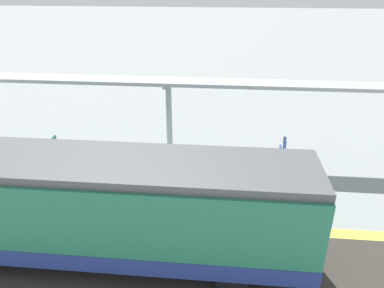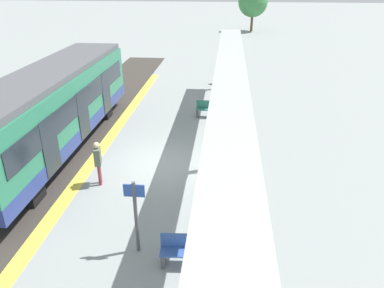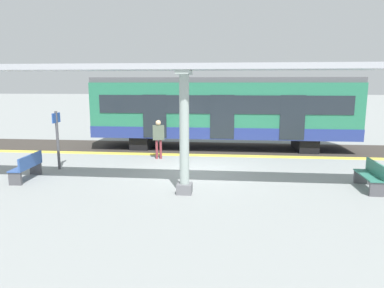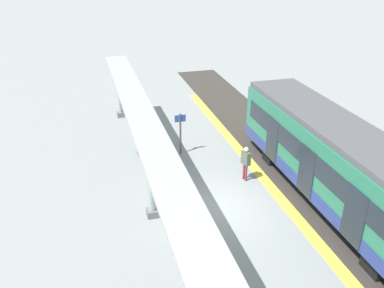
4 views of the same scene
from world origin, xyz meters
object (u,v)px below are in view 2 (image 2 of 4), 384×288
object	(u,v)px
canopy_pillar_third	(230,61)
passenger_waiting_near_edge	(98,158)
trash_bin	(220,77)
platform_info_sign	(136,211)
bench_near_end	(189,250)
bench_mid_platform	(210,109)
train_near_carriage	(53,110)
canopy_pillar_second	(228,125)

from	to	relation	value
canopy_pillar_third	passenger_waiting_near_edge	bearing A→B (deg)	-109.78
trash_bin	passenger_waiting_near_edge	distance (m)	14.39
trash_bin	platform_info_sign	bearing A→B (deg)	-96.04
bench_near_end	passenger_waiting_near_edge	bearing A→B (deg)	134.13
trash_bin	bench_mid_platform	bearing A→B (deg)	-93.21
canopy_pillar_third	bench_mid_platform	distance (m)	5.72
canopy_pillar_third	platform_info_sign	xyz separation A→B (m)	(-2.40, -16.16, -0.49)
bench_near_end	passenger_waiting_near_edge	size ratio (longest dim) A/B	0.91
bench_mid_platform	passenger_waiting_near_edge	size ratio (longest dim) A/B	0.90
bench_mid_platform	trash_bin	distance (m)	6.52
passenger_waiting_near_edge	train_near_carriage	bearing A→B (deg)	135.72
bench_mid_platform	canopy_pillar_second	bearing A→B (deg)	-80.43
platform_info_sign	passenger_waiting_near_edge	size ratio (longest dim) A/B	1.32
canopy_pillar_third	bench_mid_platform	xyz separation A→B (m)	(-0.95, -5.47, -1.37)
bench_mid_platform	passenger_waiting_near_edge	xyz separation A→B (m)	(-3.65, -7.30, 0.60)
bench_near_end	passenger_waiting_near_edge	xyz separation A→B (m)	(-3.65, 3.76, 0.60)
canopy_pillar_second	bench_mid_platform	size ratio (longest dim) A/B	2.37
train_near_carriage	bench_near_end	world-z (taller)	train_near_carriage
canopy_pillar_third	platform_info_sign	world-z (taller)	canopy_pillar_third
bench_near_end	platform_info_sign	distance (m)	1.74
platform_info_sign	passenger_waiting_near_edge	xyz separation A→B (m)	(-2.19, 3.39, -0.28)
canopy_pillar_third	bench_mid_platform	bearing A→B (deg)	-99.82
train_near_carriage	bench_mid_platform	size ratio (longest dim) A/B	8.31
bench_mid_platform	platform_info_sign	size ratio (longest dim) A/B	0.69
bench_near_end	platform_info_sign	bearing A→B (deg)	165.74
trash_bin	passenger_waiting_near_edge	xyz separation A→B (m)	(-4.01, -13.81, 0.56)
canopy_pillar_third	canopy_pillar_second	bearing A→B (deg)	-90.00
passenger_waiting_near_edge	bench_near_end	bearing A→B (deg)	-45.87
train_near_carriage	bench_near_end	distance (m)	9.18
bench_mid_platform	passenger_waiting_near_edge	world-z (taller)	passenger_waiting_near_edge
bench_near_end	bench_mid_platform	distance (m)	11.06
trash_bin	passenger_waiting_near_edge	bearing A→B (deg)	-106.20
canopy_pillar_second	passenger_waiting_near_edge	size ratio (longest dim) A/B	2.14
train_near_carriage	bench_mid_platform	xyz separation A→B (m)	(6.39, 4.62, -1.39)
bench_near_end	platform_info_sign	size ratio (longest dim) A/B	0.69
canopy_pillar_third	trash_bin	xyz separation A→B (m)	(-0.58, 1.04, -1.33)
bench_mid_platform	passenger_waiting_near_edge	bearing A→B (deg)	-116.54
bench_near_end	platform_info_sign	world-z (taller)	platform_info_sign
platform_info_sign	canopy_pillar_third	bearing A→B (deg)	81.54
canopy_pillar_second	platform_info_sign	xyz separation A→B (m)	(-2.40, -5.07, -0.49)
canopy_pillar_second	bench_mid_platform	distance (m)	5.86
canopy_pillar_third	bench_near_end	xyz separation A→B (m)	(-0.95, -16.53, -1.37)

